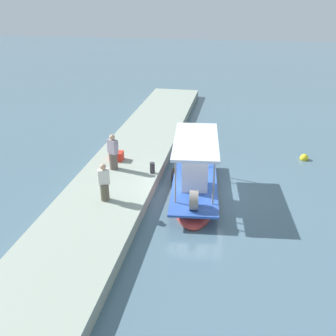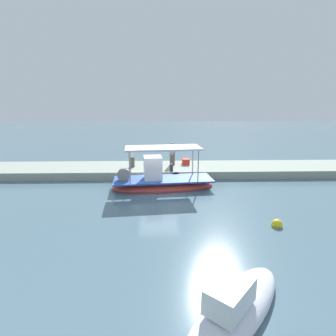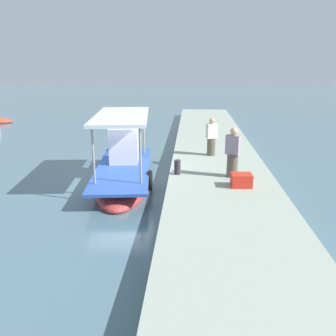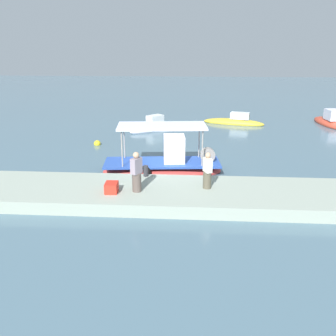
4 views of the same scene
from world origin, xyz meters
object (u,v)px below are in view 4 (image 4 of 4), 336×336
fisherman_near_bollard (137,174)px  moored_boat_near (152,127)px  fisherman_by_crate (207,172)px  moored_boat_mid (234,122)px  mooring_bollard (146,171)px  cargo_crate (112,188)px  main_fishing_boat (164,165)px  marker_buoy (97,144)px  moored_boat_far (329,122)px

fisherman_near_bollard → moored_boat_near: (-0.97, 14.58, -1.14)m
fisherman_by_crate → moored_boat_mid: 17.04m
moored_boat_near → moored_boat_mid: moored_boat_near is taller
fisherman_by_crate → mooring_bollard: 3.26m
cargo_crate → moored_boat_mid: size_ratio=0.12×
main_fishing_boat → mooring_bollard: main_fishing_boat is taller
moored_boat_mid → mooring_bollard: bearing=-110.5°
fisherman_by_crate → moored_boat_mid: size_ratio=0.31×
main_fishing_boat → mooring_bollard: size_ratio=12.36×
main_fishing_boat → marker_buoy: 7.49m
main_fishing_boat → fisherman_near_bollard: 4.29m
main_fishing_boat → moored_boat_near: 10.64m
main_fishing_boat → mooring_bollard: (-0.72, -2.13, 0.37)m
marker_buoy → moored_boat_mid: size_ratio=0.09×
cargo_crate → moored_boat_near: bearing=89.6°
fisherman_by_crate → marker_buoy: 11.64m
fisherman_near_bollard → fisherman_by_crate: 3.12m
mooring_bollard → cargo_crate: (-1.22, -2.17, -0.05)m
main_fishing_boat → fisherman_near_bollard: main_fishing_boat is taller
marker_buoy → moored_boat_near: (3.22, 4.96, 0.13)m
mooring_bollard → moored_boat_far: 20.92m
fisherman_near_bollard → main_fishing_boat: bearing=78.1°
mooring_bollard → moored_boat_near: 12.67m
marker_buoy → moored_boat_near: size_ratio=0.11×
mooring_bollard → moored_boat_mid: bearing=69.5°
fisherman_near_bollard → fisherman_by_crate: size_ratio=1.08×
fisherman_by_crate → moored_boat_near: bearing=106.1°
marker_buoy → moored_boat_mid: (10.10, 7.74, 0.09)m
moored_boat_near → fisherman_near_bollard: bearing=-86.2°
fisherman_by_crate → moored_boat_far: bearing=57.2°
cargo_crate → moored_boat_far: bearing=49.7°
mooring_bollard → marker_buoy: 8.82m
main_fishing_boat → moored_boat_near: size_ratio=1.61×
marker_buoy → moored_boat_near: 5.92m
cargo_crate → marker_buoy: size_ratio=1.42×
fisherman_near_bollard → marker_buoy: size_ratio=3.82×
mooring_bollard → moored_boat_near: (-1.12, 12.61, -0.60)m
fisherman_near_bollard → moored_boat_mid: bearing=71.2°
fisherman_near_bollard → moored_boat_mid: 18.37m
main_fishing_boat → cargo_crate: 4.73m
main_fishing_boat → moored_boat_near: bearing=99.9°
fisherman_near_bollard → cargo_crate: (-1.08, -0.20, -0.59)m
main_fishing_boat → cargo_crate: (-1.94, -4.30, 0.32)m
fisherman_near_bollard → mooring_bollard: fisherman_near_bollard is taller
main_fishing_boat → moored_boat_near: main_fishing_boat is taller
fisherman_by_crate → moored_boat_near: size_ratio=0.40×
moored_boat_mid → moored_boat_far: moored_boat_far is taller
marker_buoy → fisherman_near_bollard: bearing=-66.4°
main_fishing_boat → marker_buoy: (-5.06, 5.51, -0.36)m
fisherman_near_bollard → marker_buoy: bearing=113.6°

